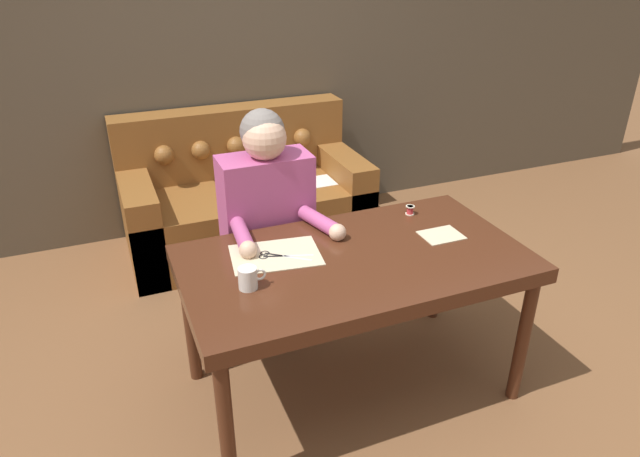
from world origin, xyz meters
The scene contains 10 objects.
ground_plane centered at (0.00, 0.00, 0.00)m, with size 16.00×16.00×0.00m, color brown.
wall_back centered at (0.00, 2.13, 1.30)m, with size 8.00×0.06×2.60m.
dining_table centered at (0.01, 0.06, 0.66)m, with size 1.50×0.83×0.73m.
couch centered at (-0.06, 1.72, 0.32)m, with size 1.63×0.84×0.92m.
person centered at (-0.22, 0.60, 0.65)m, with size 0.51×0.56×1.26m.
pattern_paper_main centered at (-0.31, 0.20, 0.73)m, with size 0.42×0.32×0.00m.
pattern_paper_offcut centered at (0.46, 0.08, 0.73)m, with size 0.19×0.15×0.00m.
scissors centered at (-0.31, 0.19, 0.73)m, with size 0.23×0.16×0.01m.
mug centered at (-0.49, -0.01, 0.78)m, with size 0.11×0.08×0.09m.
thread_spool centered at (0.44, 0.34, 0.75)m, with size 0.04×0.04×0.05m.
Camera 1 is at (-0.95, -1.87, 1.96)m, focal length 32.00 mm.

